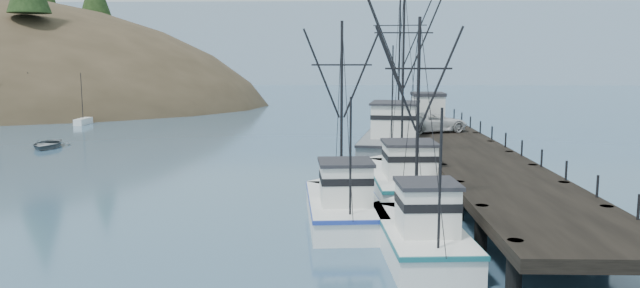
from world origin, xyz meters
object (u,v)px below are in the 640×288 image
Objects in this scene: work_vessel at (397,140)px; motorboat at (47,148)px; trawler_near at (419,233)px; pier_shed at (428,107)px; pier at (469,156)px; pickup_truck at (432,122)px; trawler_far at (404,178)px; trawler_mid at (343,205)px.

motorboat is at bearing 174.32° from work_vessel.
trawler_near is at bearing -93.23° from work_vessel.
work_vessel reaches higher than pier_shed.
pier is at bearing 70.98° from trawler_near.
motorboat is at bearing 158.15° from pier.
pickup_truck is at bearing -95.15° from pier_shed.
pickup_truck reaches higher than pier.
pier is 7.52× the size of pickup_truck.
pier is 16.03m from trawler_near.
motorboat is at bearing -173.38° from pier_shed.
trawler_far is 0.74× the size of work_vessel.
pier_shed is at bearing -2.54° from motorboat.
pier is at bearing -31.01° from motorboat.
trawler_far is at bearing 87.05° from trawler_near.
pickup_truck is 34.28m from motorboat.
trawler_near is (-5.22, -15.13, -0.87)m from pier.
trawler_near is at bearing 147.22° from pickup_truck.
pier_shed is (5.01, 33.13, 2.60)m from trawler_near.
motorboat is (-29.65, 29.11, -0.82)m from trawler_near.
trawler_far reaches higher than trawler_near.
trawler_far is 3.99× the size of pier_shed.
pickup_truck is 1.22× the size of motorboat.
trawler_far reaches higher than pier.
trawler_far reaches higher than pier_shed.
trawler_mid is 1.76× the size of pickup_truck.
pier_shed is at bearing 73.76° from trawler_mid.
motorboat is at bearing 60.79° from pickup_truck.
trawler_mid is (-8.42, -10.20, -0.87)m from pier.
trawler_near is 0.59× the size of work_vessel.
pickup_truck is at bearing 74.64° from trawler_far.
trawler_far is 14.13m from pickup_truck.
pickup_truck is (-0.89, 10.38, 1.12)m from pier.
trawler_mid is 0.81× the size of trawler_far.
pier_shed is (-0.20, 18.00, 1.73)m from pier.
pickup_truck is (4.33, 25.51, 1.99)m from trawler_near.
work_vessel reaches higher than motorboat.
pier_shed is at bearing 81.40° from trawler_near.
trawler_far is 2.67× the size of motorboat.
work_vessel is 8.25m from pier_shed.
work_vessel is 31.29m from motorboat.
pier_shed is (8.21, 28.20, 2.60)m from trawler_mid.
trawler_near is 0.80× the size of trawler_far.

